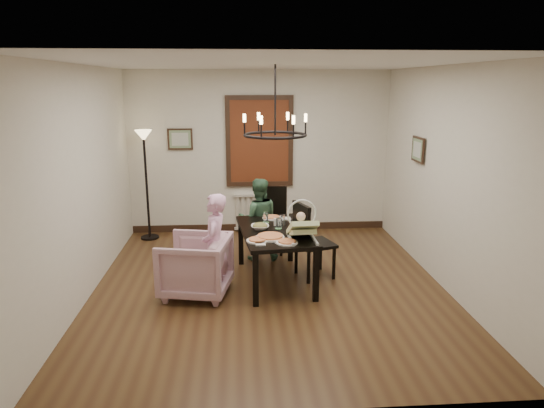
{
  "coord_description": "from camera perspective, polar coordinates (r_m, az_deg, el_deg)",
  "views": [
    {
      "loc": [
        -0.39,
        -5.87,
        2.59
      ],
      "look_at": [
        0.05,
        0.22,
        1.05
      ],
      "focal_mm": 32.0,
      "sensor_mm": 36.0,
      "label": 1
    }
  ],
  "objects": [
    {
      "name": "radiator",
      "position": [
        8.65,
        -1.44,
        -0.87
      ],
      "size": [
        0.92,
        0.12,
        0.62
      ],
      "primitive_type": null,
      "color": "silver",
      "rests_on": "room_shell"
    },
    {
      "name": "elderly_woman",
      "position": [
        6.0,
        -6.72,
        -5.93
      ],
      "size": [
        0.3,
        0.42,
        1.08
      ],
      "primitive_type": "imported",
      "rotation": [
        0.0,
        0.0,
        -1.69
      ],
      "color": "#EBA6CF",
      "rests_on": "room_shell"
    },
    {
      "name": "pizza_platter",
      "position": [
        6.0,
        -0.21,
        -3.86
      ],
      "size": [
        0.36,
        0.36,
        0.04
      ],
      "primitive_type": "cylinder",
      "color": "tan",
      "rests_on": "dining_table"
    },
    {
      "name": "picture_back",
      "position": [
        8.45,
        -10.75,
        7.51
      ],
      "size": [
        0.42,
        0.03,
        0.36
      ],
      "primitive_type": "cube",
      "color": "black",
      "rests_on": "room_shell"
    },
    {
      "name": "drinking_glass",
      "position": [
        6.38,
        0.82,
        -2.27
      ],
      "size": [
        0.07,
        0.07,
        0.15
      ],
      "primitive_type": "cylinder",
      "color": "silver",
      "rests_on": "dining_table"
    },
    {
      "name": "window_blinds",
      "position": [
        8.4,
        -1.48,
        7.36
      ],
      "size": [
        1.0,
        0.03,
        1.4
      ],
      "primitive_type": "cube",
      "color": "#5C2412",
      "rests_on": "room_shell"
    },
    {
      "name": "dining_table",
      "position": [
        6.37,
        0.35,
        -3.78
      ],
      "size": [
        1.02,
        1.61,
        0.71
      ],
      "rotation": [
        0.0,
        0.0,
        0.11
      ],
      "color": "black",
      "rests_on": "room_shell"
    },
    {
      "name": "seated_man",
      "position": [
        7.2,
        -1.61,
        -2.63
      ],
      "size": [
        0.51,
        0.4,
        1.02
      ],
      "primitive_type": "imported",
      "rotation": [
        0.0,
        0.0,
        3.17
      ],
      "color": "#365A3F",
      "rests_on": "room_shell"
    },
    {
      "name": "baby_bouncer",
      "position": [
        5.91,
        3.57,
        -2.65
      ],
      "size": [
        0.41,
        0.54,
        0.35
      ],
      "primitive_type": null,
      "rotation": [
        0.0,
        0.0,
        0.04
      ],
      "color": "beige",
      "rests_on": "dining_table"
    },
    {
      "name": "floor_lamp",
      "position": [
        8.33,
        -14.52,
        1.98
      ],
      "size": [
        0.3,
        0.3,
        1.8
      ],
      "primitive_type": null,
      "color": "black",
      "rests_on": "room_shell"
    },
    {
      "name": "armchair",
      "position": [
        6.14,
        -9.01,
        -7.19
      ],
      "size": [
        0.96,
        0.95,
        0.75
      ],
      "primitive_type": "imported",
      "rotation": [
        0.0,
        0.0,
        -1.77
      ],
      "color": "#CA9AA4",
      "rests_on": "room_shell"
    },
    {
      "name": "room_shell",
      "position": [
        6.36,
        -0.58,
        3.37
      ],
      "size": [
        4.51,
        5.0,
        2.81
      ],
      "color": "#51361C",
      "rests_on": "ground"
    },
    {
      "name": "salad_bowl",
      "position": [
        6.36,
        -1.42,
        -2.69
      ],
      "size": [
        0.28,
        0.28,
        0.07
      ],
      "primitive_type": "imported",
      "color": "white",
      "rests_on": "dining_table"
    },
    {
      "name": "chair_far",
      "position": [
        7.53,
        -0.13,
        -1.9
      ],
      "size": [
        0.53,
        0.53,
        1.02
      ],
      "primitive_type": null,
      "rotation": [
        0.0,
        0.0,
        -0.21
      ],
      "color": "black",
      "rests_on": "room_shell"
    },
    {
      "name": "picture_right",
      "position": [
        7.31,
        16.81,
        6.16
      ],
      "size": [
        0.03,
        0.42,
        0.36
      ],
      "primitive_type": "cube",
      "rotation": [
        0.0,
        0.0,
        1.57
      ],
      "color": "black",
      "rests_on": "room_shell"
    },
    {
      "name": "chair_right",
      "position": [
        6.58,
        5.1,
        -4.18
      ],
      "size": [
        0.59,
        0.59,
        1.06
      ],
      "primitive_type": null,
      "rotation": [
        0.0,
        0.0,
        1.89
      ],
      "color": "black",
      "rests_on": "room_shell"
    },
    {
      "name": "chandelier",
      "position": [
        6.09,
        0.37,
        8.12
      ],
      "size": [
        0.8,
        0.8,
        0.04
      ],
      "primitive_type": "torus",
      "color": "black",
      "rests_on": "room_shell"
    }
  ]
}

